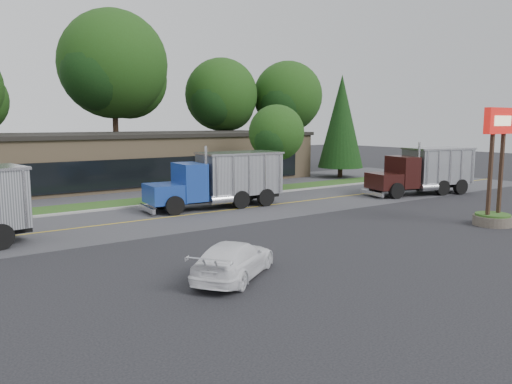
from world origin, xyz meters
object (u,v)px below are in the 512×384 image
Objects in this scene: dump_truck_blue at (223,178)px; rally_car at (234,260)px; dump_truck_maroon at (425,170)px; bilo_sign at (495,186)px.

dump_truck_blue reaches higher than rally_car.
rally_car is (-7.12, -12.33, -1.18)m from dump_truck_blue.
rally_car is at bearing 64.69° from dump_truck_blue.
dump_truck_maroon is at bearing -104.27° from rally_car.
rally_car is at bearing 178.63° from bilo_sign.
rally_car is at bearing 34.14° from dump_truck_maroon.
dump_truck_blue is at bearing 123.39° from bilo_sign.
bilo_sign is at bearing 66.41° from dump_truck_maroon.
bilo_sign is 15.57m from rally_car.
bilo_sign is 0.68× the size of dump_truck_blue.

